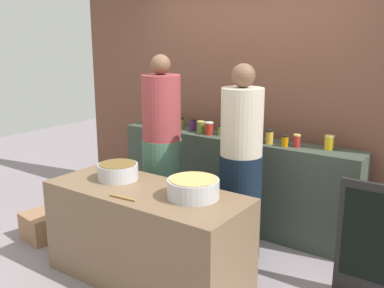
{
  "coord_description": "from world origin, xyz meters",
  "views": [
    {
      "loc": [
        2.2,
        -2.78,
        1.99
      ],
      "look_at": [
        0.0,
        0.35,
        1.05
      ],
      "focal_mm": 40.62,
      "sensor_mm": 36.0,
      "label": 1
    }
  ],
  "objects_px": {
    "preserve_jar_6": "(209,128)",
    "cook_with_tongs": "(162,158)",
    "preserve_jar_9": "(244,134)",
    "bread_crate": "(42,226)",
    "preserve_jar_8": "(237,130)",
    "cook_in_cap": "(241,173)",
    "preserve_jar_12": "(285,141)",
    "cooking_pot_center": "(193,188)",
    "preserve_jar_3": "(181,123)",
    "preserve_jar_4": "(193,125)",
    "chalkboard_sign": "(375,243)",
    "preserve_jar_10": "(258,135)",
    "preserve_jar_13": "(297,141)",
    "preserve_jar_14": "(329,142)",
    "preserve_jar_1": "(156,122)",
    "wooden_spoon": "(123,198)",
    "preserve_jar_2": "(173,122)",
    "preserve_jar_0": "(148,119)",
    "preserve_jar_5": "(201,127)",
    "preserve_jar_7": "(221,130)",
    "preserve_jar_11": "(270,137)",
    "cooking_pot_left": "(118,171)"
  },
  "relations": [
    {
      "from": "preserve_jar_8",
      "to": "cook_in_cap",
      "type": "xyz_separation_m",
      "value": [
        0.39,
        -0.62,
        -0.24
      ]
    },
    {
      "from": "preserve_jar_4",
      "to": "preserve_jar_12",
      "type": "height_order",
      "value": "preserve_jar_4"
    },
    {
      "from": "preserve_jar_9",
      "to": "cook_in_cap",
      "type": "height_order",
      "value": "cook_in_cap"
    },
    {
      "from": "cook_with_tongs",
      "to": "preserve_jar_1",
      "type": "bearing_deg",
      "value": 133.38
    },
    {
      "from": "preserve_jar_1",
      "to": "preserve_jar_8",
      "type": "bearing_deg",
      "value": 5.19
    },
    {
      "from": "preserve_jar_6",
      "to": "preserve_jar_11",
      "type": "xyz_separation_m",
      "value": [
        0.71,
        -0.0,
        0.0
      ]
    },
    {
      "from": "preserve_jar_12",
      "to": "cooking_pot_center",
      "type": "height_order",
      "value": "preserve_jar_12"
    },
    {
      "from": "preserve_jar_1",
      "to": "chalkboard_sign",
      "type": "relative_size",
      "value": 0.11
    },
    {
      "from": "preserve_jar_10",
      "to": "cook_with_tongs",
      "type": "bearing_deg",
      "value": -139.28
    },
    {
      "from": "preserve_jar_9",
      "to": "preserve_jar_13",
      "type": "distance_m",
      "value": 0.55
    },
    {
      "from": "preserve_jar_3",
      "to": "preserve_jar_12",
      "type": "distance_m",
      "value": 1.31
    },
    {
      "from": "preserve_jar_3",
      "to": "preserve_jar_9",
      "type": "height_order",
      "value": "preserve_jar_9"
    },
    {
      "from": "preserve_jar_6",
      "to": "preserve_jar_8",
      "type": "bearing_deg",
      "value": 18.26
    },
    {
      "from": "preserve_jar_5",
      "to": "bread_crate",
      "type": "xyz_separation_m",
      "value": [
        -1.0,
        -1.4,
        -0.91
      ]
    },
    {
      "from": "preserve_jar_6",
      "to": "preserve_jar_13",
      "type": "xyz_separation_m",
      "value": [
        0.97,
        0.03,
        -0.01
      ]
    },
    {
      "from": "preserve_jar_13",
      "to": "cook_in_cap",
      "type": "relative_size",
      "value": 0.07
    },
    {
      "from": "preserve_jar_6",
      "to": "cooking_pot_left",
      "type": "distance_m",
      "value": 1.29
    },
    {
      "from": "preserve_jar_5",
      "to": "preserve_jar_12",
      "type": "bearing_deg",
      "value": -2.07
    },
    {
      "from": "preserve_jar_13",
      "to": "cooking_pot_center",
      "type": "height_order",
      "value": "preserve_jar_13"
    },
    {
      "from": "preserve_jar_3",
      "to": "cooking_pot_left",
      "type": "xyz_separation_m",
      "value": [
        0.34,
        -1.36,
        -0.17
      ]
    },
    {
      "from": "preserve_jar_10",
      "to": "preserve_jar_12",
      "type": "distance_m",
      "value": 0.3
    },
    {
      "from": "preserve_jar_9",
      "to": "bread_crate",
      "type": "height_order",
      "value": "preserve_jar_9"
    },
    {
      "from": "wooden_spoon",
      "to": "preserve_jar_12",
      "type": "bearing_deg",
      "value": 68.85
    },
    {
      "from": "preserve_jar_8",
      "to": "preserve_jar_14",
      "type": "distance_m",
      "value": 0.96
    },
    {
      "from": "preserve_jar_3",
      "to": "preserve_jar_5",
      "type": "height_order",
      "value": "preserve_jar_5"
    },
    {
      "from": "preserve_jar_6",
      "to": "bread_crate",
      "type": "distance_m",
      "value": 1.99
    },
    {
      "from": "preserve_jar_6",
      "to": "chalkboard_sign",
      "type": "relative_size",
      "value": 0.15
    },
    {
      "from": "preserve_jar_1",
      "to": "preserve_jar_9",
      "type": "xyz_separation_m",
      "value": [
        1.16,
        -0.01,
        0.01
      ]
    },
    {
      "from": "preserve_jar_13",
      "to": "bread_crate",
      "type": "xyz_separation_m",
      "value": [
        -2.09,
        -1.41,
        -0.9
      ]
    },
    {
      "from": "preserve_jar_0",
      "to": "wooden_spoon",
      "type": "relative_size",
      "value": 0.53
    },
    {
      "from": "cooking_pot_center",
      "to": "cook_with_tongs",
      "type": "distance_m",
      "value": 1.05
    },
    {
      "from": "cook_with_tongs",
      "to": "preserve_jar_6",
      "type": "bearing_deg",
      "value": 76.38
    },
    {
      "from": "preserve_jar_3",
      "to": "preserve_jar_10",
      "type": "distance_m",
      "value": 1.02
    },
    {
      "from": "preserve_jar_7",
      "to": "preserve_jar_14",
      "type": "distance_m",
      "value": 1.14
    },
    {
      "from": "wooden_spoon",
      "to": "chalkboard_sign",
      "type": "distance_m",
      "value": 1.94
    },
    {
      "from": "preserve_jar_6",
      "to": "cook_with_tongs",
      "type": "height_order",
      "value": "cook_with_tongs"
    },
    {
      "from": "preserve_jar_2",
      "to": "preserve_jar_4",
      "type": "xyz_separation_m",
      "value": [
        0.3,
        -0.04,
        0.0
      ]
    },
    {
      "from": "preserve_jar_14",
      "to": "cook_in_cap",
      "type": "relative_size",
      "value": 0.07
    },
    {
      "from": "preserve_jar_8",
      "to": "cook_in_cap",
      "type": "height_order",
      "value": "cook_in_cap"
    },
    {
      "from": "wooden_spoon",
      "to": "preserve_jar_0",
      "type": "bearing_deg",
      "value": 125.35
    },
    {
      "from": "preserve_jar_3",
      "to": "preserve_jar_4",
      "type": "relative_size",
      "value": 0.95
    },
    {
      "from": "preserve_jar_1",
      "to": "preserve_jar_3",
      "type": "distance_m",
      "value": 0.31
    },
    {
      "from": "preserve_jar_1",
      "to": "bread_crate",
      "type": "distance_m",
      "value": 1.68
    },
    {
      "from": "preserve_jar_11",
      "to": "preserve_jar_12",
      "type": "relative_size",
      "value": 1.28
    },
    {
      "from": "preserve_jar_4",
      "to": "preserve_jar_8",
      "type": "bearing_deg",
      "value": 2.9
    },
    {
      "from": "preserve_jar_0",
      "to": "cooking_pot_left",
      "type": "distance_m",
      "value": 1.58
    },
    {
      "from": "preserve_jar_0",
      "to": "preserve_jar_7",
      "type": "bearing_deg",
      "value": -0.71
    },
    {
      "from": "cook_in_cap",
      "to": "preserve_jar_9",
      "type": "bearing_deg",
      "value": 116.44
    },
    {
      "from": "preserve_jar_5",
      "to": "wooden_spoon",
      "type": "bearing_deg",
      "value": -76.81
    },
    {
      "from": "preserve_jar_10",
      "to": "cooking_pot_center",
      "type": "xyz_separation_m",
      "value": [
        0.11,
        -1.27,
        -0.17
      ]
    }
  ]
}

